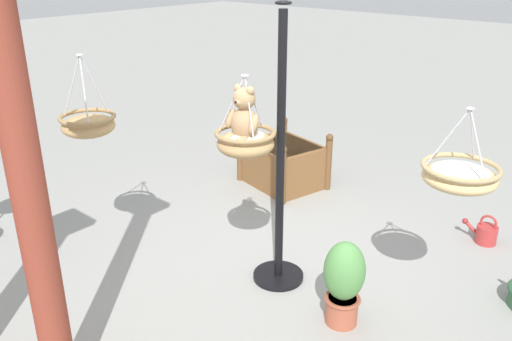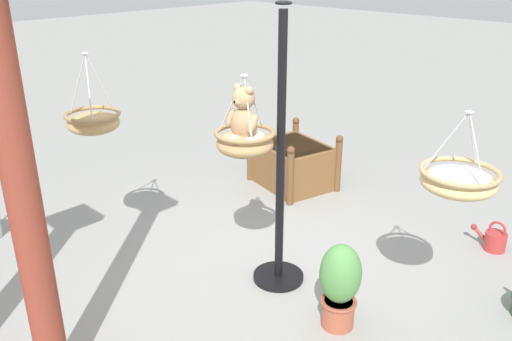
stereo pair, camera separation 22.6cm
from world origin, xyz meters
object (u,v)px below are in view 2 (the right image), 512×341
hanging_basket_left_high (459,180)px  wooden_planter_box (293,163)px  hanging_basket_with_teddy (245,141)px  greenhouse_pillar_right (21,188)px  potted_plant_bushy_green (340,284)px  teddy_bear (243,118)px  display_pole_central (280,205)px  watering_can (494,240)px  hanging_basket_right_low (93,121)px

hanging_basket_left_high → wooden_planter_box: 2.99m
hanging_basket_with_teddy → greenhouse_pillar_right: (0.09, 1.68, 0.13)m
hanging_basket_left_high → wooden_planter_box: hanging_basket_left_high is taller
hanging_basket_left_high → potted_plant_bushy_green: hanging_basket_left_high is taller
hanging_basket_with_teddy → potted_plant_bushy_green: bearing=-173.6°
hanging_basket_with_teddy → hanging_basket_left_high: size_ratio=1.09×
teddy_bear → display_pole_central: bearing=-118.9°
display_pole_central → hanging_basket_with_teddy: bearing=59.0°
display_pole_central → teddy_bear: bearing=61.1°
display_pole_central → wooden_planter_box: bearing=-52.8°
greenhouse_pillar_right → hanging_basket_left_high: bearing=-124.0°
display_pole_central → watering_can: size_ratio=6.66×
hanging_basket_with_teddy → wooden_planter_box: (1.08, -1.87, -1.01)m
display_pole_central → hanging_basket_right_low: display_pole_central is taller
teddy_bear → hanging_basket_with_teddy: bearing=-90.0°
teddy_bear → hanging_basket_left_high: bearing=-157.0°
hanging_basket_with_teddy → wooden_planter_box: size_ratio=0.59×
hanging_basket_with_teddy → teddy_bear: hanging_basket_with_teddy is taller
teddy_bear → hanging_basket_right_low: size_ratio=0.64×
display_pole_central → potted_plant_bushy_green: (-0.74, 0.15, -0.34)m
hanging_basket_with_teddy → potted_plant_bushy_green: 1.29m
watering_can → greenhouse_pillar_right: bearing=69.7°
hanging_basket_with_teddy → hanging_basket_right_low: 1.38m
hanging_basket_with_teddy → hanging_basket_right_low: hanging_basket_right_low is taller
hanging_basket_with_teddy → hanging_basket_right_low: (1.25, 0.58, 0.02)m
hanging_basket_left_high → watering_can: (0.15, -1.47, -1.13)m
display_pole_central → wooden_planter_box: (1.23, -1.62, -0.43)m
teddy_bear → wooden_planter_box: (1.08, -1.89, -1.21)m
hanging_basket_with_teddy → wooden_planter_box: 2.39m
teddy_bear → greenhouse_pillar_right: 1.67m
hanging_basket_with_teddy → display_pole_central: bearing=-121.0°
display_pole_central → hanging_basket_with_teddy: size_ratio=3.67×
wooden_planter_box → potted_plant_bushy_green: 2.66m
teddy_bear → greenhouse_pillar_right: greenhouse_pillar_right is taller
watering_can → wooden_planter_box: bearing=4.6°
hanging_basket_right_low → display_pole_central: bearing=-149.4°
display_pole_central → hanging_basket_left_high: size_ratio=4.02×
greenhouse_pillar_right → potted_plant_bushy_green: greenhouse_pillar_right is taller
hanging_basket_with_teddy → watering_can: 2.72m
hanging_basket_right_low → watering_can: hanging_basket_right_low is taller
display_pole_central → potted_plant_bushy_green: bearing=168.6°
hanging_basket_with_teddy → watering_can: (-1.30, -2.06, -1.20)m
teddy_bear → hanging_basket_left_high: size_ratio=0.76×
display_pole_central → teddy_bear: display_pole_central is taller
hanging_basket_left_high → greenhouse_pillar_right: greenhouse_pillar_right is taller
wooden_planter_box → potted_plant_bushy_green: size_ratio=1.53×
greenhouse_pillar_right → potted_plant_bushy_green: (-0.98, -1.78, -1.05)m
greenhouse_pillar_right → watering_can: 4.21m
display_pole_central → teddy_bear: size_ratio=5.27×
teddy_bear → wooden_planter_box: teddy_bear is taller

